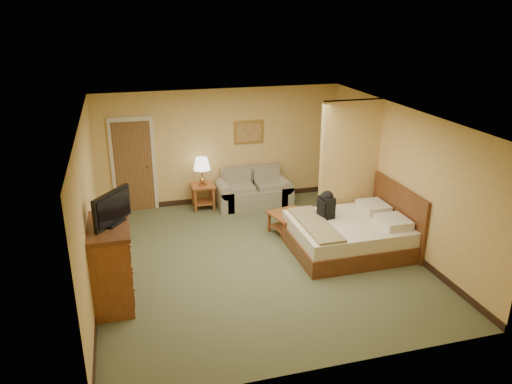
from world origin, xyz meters
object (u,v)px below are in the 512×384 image
object	(u,v)px
dresser	(111,264)
bed	(353,234)
coffee_table	(290,219)
loveseat	(254,193)

from	to	relation	value
dresser	bed	size ratio (longest dim) A/B	0.60
coffee_table	bed	world-z (taller)	bed
coffee_table	loveseat	bearing A→B (deg)	98.79
dresser	loveseat	bearing A→B (deg)	46.70
loveseat	dresser	xyz separation A→B (m)	(-3.11, -3.30, 0.38)
loveseat	dresser	size ratio (longest dim) A/B	1.30
coffee_table	bed	bearing A→B (deg)	-46.20
bed	dresser	bearing A→B (deg)	-171.63
loveseat	coffee_table	size ratio (longest dim) A/B	2.01
dresser	bed	bearing A→B (deg)	8.37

